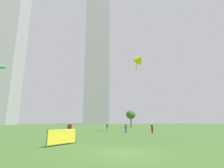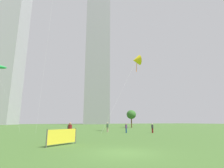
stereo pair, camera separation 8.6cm
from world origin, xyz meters
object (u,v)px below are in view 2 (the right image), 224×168
Objects in this scene: person_standing_3 at (108,126)px; person_standing_4 at (69,130)px; person_standing_0 at (70,130)px; kite_flying_3 at (136,60)px; event_banner at (62,136)px; distant_highrise_0 at (9,51)px; person_standing_2 at (126,127)px; distant_highrise_1 at (97,60)px; person_standing_1 at (152,127)px; park_tree_0 at (131,115)px.

person_standing_4 is (-8.41, -9.49, -0.04)m from person_standing_3.
person_standing_0 is 1.03× the size of person_standing_3.
person_standing_3 is at bearing 172.77° from kite_flying_3.
kite_flying_3 is 6.11× the size of event_banner.
kite_flying_3 reaches higher than event_banner.
kite_flying_3 is 110.86m from distant_highrise_0.
person_standing_4 is at bearing -65.34° from person_standing_2.
person_standing_0 is at bearing -92.64° from distant_highrise_1.
person_standing_1 is at bearing 59.75° from person_standing_2.
kite_flying_3 is at bearing 19.22° from person_standing_3.
distant_highrise_1 reaches higher than person_standing_1.
person_standing_2 is at bearing 45.49° from event_banner.
person_standing_2 is 26.25m from park_tree_0.
kite_flying_3 is at bearing -115.17° from park_tree_0.
person_standing_3 is 12.67m from person_standing_4.
person_standing_1 is at bearing 21.24° from person_standing_4.
park_tree_0 is at bearing -99.74° from person_standing_1.
kite_flying_3 is 110.44m from distant_highrise_1.
person_standing_4 is (-14.73, -4.56, 0.07)m from person_standing_1.
person_standing_0 reaches higher than person_standing_3.
park_tree_0 is at bearing 54.34° from person_standing_4.
person_standing_0 is 3.87m from event_banner.
distant_highrise_0 is at bearing 115.52° from person_standing_0.
person_standing_2 is at bearing -148.62° from kite_flying_3.
person_standing_2 is 118.57m from distant_highrise_1.
distant_highrise_1 is (63.55, 3.85, 3.65)m from distant_highrise_0.
event_banner is at bearing -126.13° from park_tree_0.
person_standing_1 is (14.96, 6.75, -0.13)m from person_standing_0.
person_standing_1 is at bearing 36.40° from person_standing_0.
person_standing_2 is at bearing -55.44° from distant_highrise_0.
person_standing_1 and person_standing_2 have the same top height.
person_standing_2 is 0.02× the size of distant_highrise_0.
person_standing_2 is 0.02× the size of distant_highrise_1.
distant_highrise_1 is (22.71, 105.45, 51.00)m from person_standing_1.
person_standing_3 reaches higher than person_standing_4.
person_standing_3 is (-2.24, 3.11, 0.10)m from person_standing_2.
person_standing_3 is 0.32× the size of park_tree_0.
person_standing_1 reaches higher than event_banner.
person_standing_1 is 26.12m from park_tree_0.
park_tree_0 is at bearing 77.69° from person_standing_3.
kite_flying_3 is at bearing 115.12° from person_standing_2.
distant_highrise_1 reaches higher than person_standing_4.
person_standing_0 is 2.21m from person_standing_4.
person_standing_3 is 113.01m from distant_highrise_0.
person_standing_0 is 0.12× the size of kite_flying_3.
kite_flying_3 is at bearing -75.46° from person_standing_1.
person_standing_3 is 0.11× the size of kite_flying_3.
kite_flying_3 is 25.53m from event_banner.
person_standing_4 is 21.58m from kite_flying_3.
person_standing_4 is at bearing -148.95° from kite_flying_3.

